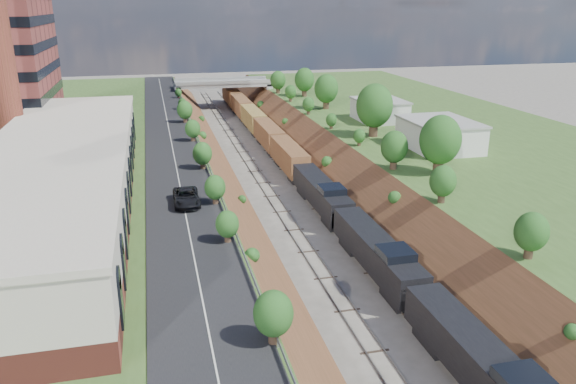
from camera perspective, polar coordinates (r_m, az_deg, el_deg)
name	(u,v)px	position (r m, az deg, el deg)	size (l,w,h in m)	color
platform_left	(50,175)	(87.06, -23.06, 1.60)	(44.00, 180.00, 5.00)	#395623
platform_right	(465,148)	(99.79, 17.57, 4.27)	(44.00, 180.00, 5.00)	#395623
embankment_left	(205,181)	(86.76, -8.43, 1.14)	(7.07, 180.00, 7.07)	brown
embankment_right	(341,171)	(91.21, 5.45, 2.13)	(7.07, 180.00, 7.07)	brown
rail_left_track	(259,176)	(87.81, -2.97, 1.60)	(1.58, 180.00, 0.18)	gray
rail_right_track	(291,174)	(88.87, 0.32, 1.83)	(1.58, 180.00, 0.18)	gray
road	(173,150)	(85.14, -11.61, 4.16)	(8.00, 180.00, 0.10)	black
guardrail	(201,146)	(85.05, -8.86, 4.65)	(0.10, 171.00, 0.70)	#99999E
commercial_building	(60,176)	(63.74, -22.15, 1.50)	(14.30, 62.30, 7.00)	brown
overpass	(223,89)	(147.14, -6.63, 10.37)	(24.50, 8.30, 7.40)	gray
white_building_near	(439,135)	(87.37, 15.13, 5.58)	(9.00, 12.00, 4.00)	silver
white_building_far	(379,111)	(106.60, 9.27, 8.14)	(8.00, 10.00, 3.60)	silver
tree_right_large	(440,140)	(73.53, 15.22, 5.09)	(5.25, 5.25, 7.61)	#473323
tree_left_crest	(240,241)	(46.90, -4.94, -5.00)	(2.45, 2.45, 3.55)	#473323
freight_train	(280,147)	(95.56, -0.82, 4.57)	(2.99, 136.51, 4.55)	black
suv	(186,197)	(61.51, -10.28, -0.51)	(2.74, 5.94, 1.65)	black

